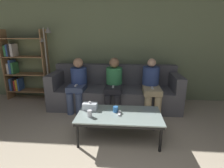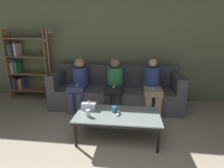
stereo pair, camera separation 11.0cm
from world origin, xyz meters
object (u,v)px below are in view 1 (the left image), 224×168
couch (114,92)px  cup_near_right (116,109)px  seated_person_left_end (78,82)px  tissue_box (90,106)px  bookshelf (21,67)px  seated_person_mid_left (114,83)px  seated_person_mid_right (151,84)px  standing_lamp (47,58)px  cup_near_left (90,113)px  game_remote (119,113)px  coffee_table (119,116)px

couch → cup_near_right: (0.10, -1.22, 0.13)m
seated_person_left_end → tissue_box: bearing=-64.6°
bookshelf → seated_person_left_end: bookshelf is taller
couch → seated_person_mid_left: bearing=-90.0°
bookshelf → seated_person_left_end: (1.50, -0.49, -0.21)m
cup_near_right → seated_person_mid_right: size_ratio=0.08×
standing_lamp → bookshelf: bearing=169.0°
cup_near_right → seated_person_left_end: size_ratio=0.08×
couch → seated_person_mid_left: size_ratio=2.52×
couch → cup_near_left: 1.43m
cup_near_left → cup_near_right: bearing=27.0°
seated_person_left_end → seated_person_mid_left: 0.75m
seated_person_mid_right → tissue_box: bearing=-139.2°
cup_near_right → bookshelf: (-2.34, 1.50, 0.35)m
cup_near_left → cup_near_right: (0.36, 0.18, -0.00)m
cup_near_right → standing_lamp: size_ratio=0.05×
game_remote → bookshelf: bookshelf is taller
cup_near_left → tissue_box: tissue_box is taller
cup_near_right → bookshelf: bearing=147.4°
coffee_table → tissue_box: size_ratio=5.57×
standing_lamp → tissue_box: bearing=-46.7°
cup_near_left → seated_person_mid_left: size_ratio=0.09×
game_remote → couch: bearing=97.0°
bookshelf → seated_person_mid_right: size_ratio=1.54×
couch → cup_near_left: (-0.26, -1.40, 0.13)m
game_remote → standing_lamp: 2.28m
tissue_box → seated_person_mid_right: bearing=40.8°
cup_near_left → game_remote: cup_near_left is taller
tissue_box → couch: bearing=75.1°
seated_person_mid_right → coffee_table: bearing=-119.5°
standing_lamp → seated_person_left_end: standing_lamp is taller
bookshelf → couch: bearing=-7.0°
seated_person_mid_left → couch: bearing=90.0°
cup_near_left → bookshelf: (-1.99, 1.68, 0.34)m
couch → seated_person_left_end: seated_person_left_end is taller
tissue_box → cup_near_left: bearing=-79.2°
bookshelf → cup_near_right: bearing=-32.6°
couch → bookshelf: (-2.25, 0.28, 0.47)m
couch → game_remote: couch is taller
coffee_table → seated_person_mid_left: (-0.16, 1.05, 0.21)m
coffee_table → seated_person_left_end: bearing=130.3°
game_remote → bookshelf: 2.89m
seated_person_left_end → seated_person_mid_right: seated_person_mid_right is taller
coffee_table → bookshelf: (-2.40, 1.56, 0.43)m
cup_near_right → seated_person_left_end: (-0.85, 1.01, 0.13)m
cup_near_left → seated_person_mid_left: 1.21m
tissue_box → seated_person_mid_right: seated_person_mid_right is taller
game_remote → seated_person_mid_right: 1.21m
game_remote → seated_person_mid_left: size_ratio=0.14×
cup_near_right → seated_person_mid_right: (0.65, 0.98, 0.13)m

